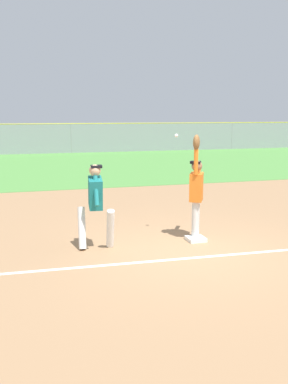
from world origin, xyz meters
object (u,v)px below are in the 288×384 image
parked_car_blue (45,140)px  parked_car_red (167,138)px  fielder (196,188)px  baseball (176,135)px  parked_car_silver (104,139)px  runner (96,201)px  first_base (196,239)px

parked_car_blue → parked_car_red: 10.02m
fielder → parked_car_red: 26.72m
baseball → parked_car_silver: (2.83, 24.85, -1.56)m
runner → baseball: 2.30m
runner → parked_car_silver: 25.79m
baseball → parked_car_red: bearing=71.8°
parked_car_silver → parked_car_blue: bearing=175.7°
first_base → runner: size_ratio=0.22×
first_base → baseball: baseball is taller
runner → parked_car_red: (10.15, 25.61, -0.32)m
baseball → parked_car_silver: baseball is taller
runner → parked_car_red: runner is taller
first_base → fielder: bearing=72.8°
fielder → parked_car_red: size_ratio=0.50×
parked_car_blue → parked_car_silver: bearing=6.8°
fielder → baseball: (-0.32, 0.41, 1.11)m
first_base → fielder: size_ratio=0.17×
baseball → parked_car_silver: bearing=83.5°
first_base → parked_car_red: size_ratio=0.08×
parked_car_blue → parked_car_silver: same height
fielder → runner: bearing=30.9°
fielder → parked_car_blue: (-2.06, 25.12, -0.45)m
parked_car_silver → runner: bearing=-106.5°
parked_car_silver → fielder: bearing=-101.7°
baseball → parked_car_red: 26.47m
fielder → parked_car_red: (7.95, 25.50, -0.45)m
first_base → parked_car_blue: 25.35m
runner → baseball: size_ratio=23.24×
fielder → parked_car_blue: size_ratio=0.50×
parked_car_red → baseball: bearing=-112.9°
parked_car_silver → parked_car_red: same height
first_base → fielder: fielder is taller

